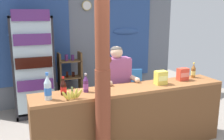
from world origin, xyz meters
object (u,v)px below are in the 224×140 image
at_px(snack_box_instant_noodle, 161,78).
at_px(soda_bottle_orange_soda, 98,83).
at_px(shopkeeper, 117,81).
at_px(drink_fridge, 33,60).
at_px(snack_box_crackers, 183,74).
at_px(bottle_shelf_rack, 70,79).
at_px(timber_post, 103,74).
at_px(soda_bottle_grape_soda, 86,84).
at_px(plastic_lawn_chair, 131,85).
at_px(soda_bottle_cola, 63,87).
at_px(soda_bottle_iced_tea, 193,71).
at_px(stall_counter, 135,115).
at_px(banana_bunch, 72,95).

bearing_deg(snack_box_instant_noodle, soda_bottle_orange_soda, 176.25).
bearing_deg(shopkeeper, drink_fridge, 128.24).
bearing_deg(snack_box_crackers, bottle_shelf_rack, 123.53).
xyz_separation_m(timber_post, soda_bottle_grape_soda, (-0.09, 0.39, -0.22)).
relative_size(plastic_lawn_chair, snack_box_instant_noodle, 4.29).
relative_size(timber_post, drink_fridge, 1.31).
height_order(timber_post, bottle_shelf_rack, timber_post).
distance_m(shopkeeper, snack_box_instant_noodle, 0.70).
xyz_separation_m(plastic_lawn_chair, shopkeeper, (-0.79, -1.07, 0.44)).
height_order(soda_bottle_orange_soda, soda_bottle_cola, soda_bottle_orange_soda).
height_order(bottle_shelf_rack, soda_bottle_grape_soda, soda_bottle_grape_soda).
xyz_separation_m(shopkeeper, soda_bottle_iced_tea, (1.20, -0.34, 0.12)).
xyz_separation_m(soda_bottle_orange_soda, soda_bottle_iced_tea, (1.65, 0.07, 0.00)).
distance_m(shopkeeper, soda_bottle_cola, 1.01).
height_order(snack_box_crackers, snack_box_instant_noodle, snack_box_instant_noodle).
relative_size(drink_fridge, snack_box_crackers, 10.67).
relative_size(stall_counter, timber_post, 1.06).
bearing_deg(soda_bottle_orange_soda, plastic_lawn_chair, 50.15).
bearing_deg(stall_counter, snack_box_instant_noodle, 10.77).
distance_m(bottle_shelf_rack, soda_bottle_orange_soda, 2.04).
distance_m(timber_post, soda_bottle_grape_soda, 0.46).
bearing_deg(bottle_shelf_rack, shopkeeper, -76.49).
height_order(bottle_shelf_rack, soda_bottle_iced_tea, soda_bottle_iced_tea).
bearing_deg(soda_bottle_iced_tea, shopkeeper, 164.32).
xyz_separation_m(stall_counter, soda_bottle_orange_soda, (-0.50, 0.15, 0.48)).
bearing_deg(timber_post, snack_box_crackers, 14.87).
height_order(plastic_lawn_chair, snack_box_instant_noodle, snack_box_instant_noodle).
bearing_deg(drink_fridge, snack_box_instant_noodle, -49.52).
distance_m(soda_bottle_cola, snack_box_crackers, 1.86).
height_order(plastic_lawn_chair, soda_bottle_orange_soda, soda_bottle_orange_soda).
distance_m(stall_counter, banana_bunch, 1.01).
bearing_deg(stall_counter, banana_bunch, -175.87).
relative_size(bottle_shelf_rack, soda_bottle_orange_soda, 4.87).
xyz_separation_m(soda_bottle_orange_soda, soda_bottle_cola, (-0.47, -0.00, -0.00)).
xyz_separation_m(bottle_shelf_rack, soda_bottle_iced_tea, (1.58, -1.92, 0.44)).
distance_m(soda_bottle_iced_tea, snack_box_instant_noodle, 0.72).
distance_m(timber_post, drink_fridge, 2.31).
xyz_separation_m(bottle_shelf_rack, banana_bunch, (-0.48, -2.20, 0.39)).
bearing_deg(soda_bottle_iced_tea, snack_box_crackers, -164.63).
relative_size(drink_fridge, soda_bottle_grape_soda, 8.00).
distance_m(plastic_lawn_chair, snack_box_instant_noodle, 1.67).
relative_size(soda_bottle_grape_soda, snack_box_instant_noodle, 1.27).
xyz_separation_m(drink_fridge, soda_bottle_cola, (0.21, -1.84, -0.06)).
xyz_separation_m(snack_box_crackers, snack_box_instant_noodle, (-0.44, -0.06, 0.00)).
relative_size(plastic_lawn_chair, soda_bottle_cola, 3.60).
relative_size(drink_fridge, shopkeeper, 1.38).
bearing_deg(soda_bottle_iced_tea, snack_box_instant_noodle, -169.15).
distance_m(bottle_shelf_rack, soda_bottle_cola, 2.11).
bearing_deg(soda_bottle_cola, banana_bunch, -73.73).
distance_m(stall_counter, shopkeeper, 0.67).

